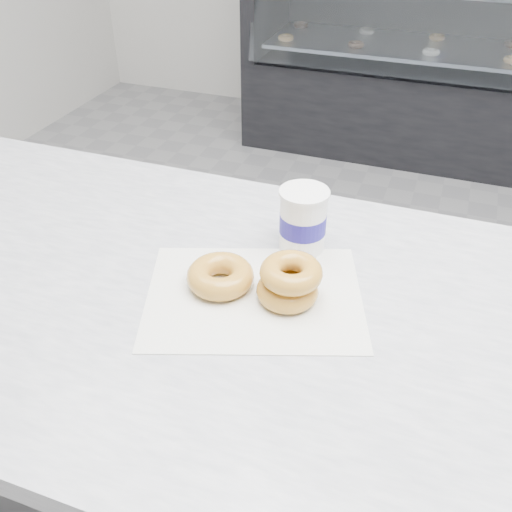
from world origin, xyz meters
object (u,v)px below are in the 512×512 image
Objects in this scene: display_case at (468,68)px; donut_stack at (289,282)px; donut_single at (220,276)px; coffee_cup at (303,220)px.

display_case is 17.63× the size of donut_stack.
display_case reaches higher than donut_single.
coffee_cup is (0.09, 0.15, 0.04)m from donut_single.
coffee_cup is at bearing 58.47° from donut_single.
donut_single is 0.80× the size of donut_stack.
donut_single is 0.18m from coffee_cup.
donut_stack is 1.18× the size of coffee_cup.
donut_stack is (-0.21, -2.69, 0.44)m from display_case.
display_case is at bearing 61.34° from coffee_cup.
display_case is at bearing 85.60° from donut_stack.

